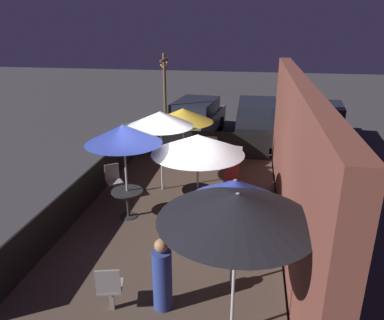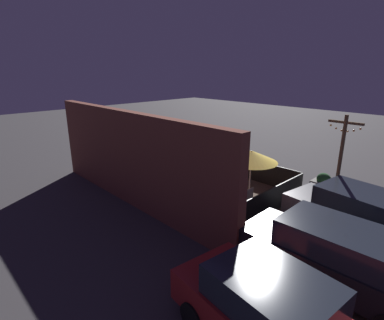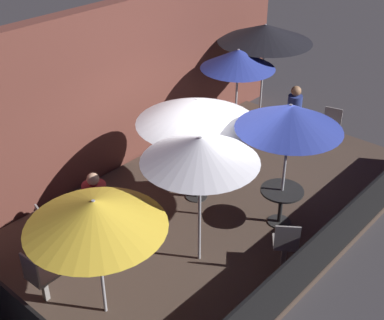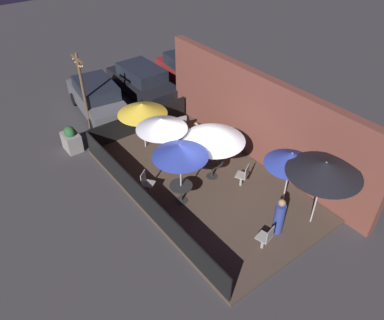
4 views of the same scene
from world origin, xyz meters
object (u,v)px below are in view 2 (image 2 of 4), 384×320
object	(u,v)px
patio_umbrella_2	(122,137)
patio_umbrella_5	(219,139)
planter_box	(323,188)
patio_chair_4	(213,199)
parked_car_0	(363,216)
patio_umbrella_0	(197,130)
patron_0	(195,191)
patio_umbrella_4	(251,156)
dining_table_0	(197,163)
patio_chair_3	(223,165)
patron_1	(135,156)
patio_chair_0	(151,171)
patio_chair_1	(247,199)
patio_umbrella_3	(107,127)
parked_car_2	(269,314)
patio_chair_2	(145,154)
dining_table_1	(176,173)
parked_car_1	(335,256)
light_post	(340,162)
patio_umbrella_1	(175,143)

from	to	relation	value
patio_umbrella_2	patio_umbrella_5	bearing A→B (deg)	-150.13
patio_umbrella_5	planter_box	xyz separation A→B (m)	(-3.63, -2.15, -1.75)
patio_chair_4	parked_car_0	distance (m)	4.65
patio_umbrella_0	patron_0	bearing A→B (deg)	133.83
patio_umbrella_0	patio_umbrella_4	world-z (taller)	patio_umbrella_0
dining_table_0	patio_chair_3	bearing A→B (deg)	-143.68
patio_umbrella_0	patron_1	size ratio (longest dim) A/B	1.78
patio_chair_0	patio_chair_1	bearing A→B (deg)	-19.53
patio_umbrella_3	parked_car_2	size ratio (longest dim) A/B	0.61
patio_chair_2	patron_0	distance (m)	5.77
patio_umbrella_4	parked_car_2	xyz separation A→B (m)	(-4.01, 5.01, -1.08)
dining_table_1	patio_chair_3	size ratio (longest dim) A/B	0.83
parked_car_1	parked_car_0	bearing A→B (deg)	-86.13
patio_umbrella_4	patio_chair_0	bearing A→B (deg)	19.57
patio_chair_0	parked_car_1	world-z (taller)	parked_car_1
patio_chair_4	planter_box	size ratio (longest dim) A/B	0.83
patio_chair_0	patron_0	size ratio (longest dim) A/B	0.80
patio_chair_4	parked_car_1	xyz separation A→B (m)	(-4.44, 0.67, 0.23)
light_post	parked_car_0	size ratio (longest dim) A/B	0.77
patio_umbrella_1	dining_table_1	world-z (taller)	patio_umbrella_1
planter_box	light_post	xyz separation A→B (m)	(-0.90, 1.21, 1.54)
patron_1	light_post	bearing A→B (deg)	27.79
planter_box	parked_car_1	xyz separation A→B (m)	(-2.33, 4.84, 0.35)
dining_table_1	parked_car_0	world-z (taller)	parked_car_0
patio_umbrella_0	light_post	distance (m)	6.30
planter_box	patio_chair_0	bearing A→B (deg)	33.06
light_post	patio_chair_0	bearing A→B (deg)	21.50
patio_umbrella_0	dining_table_1	distance (m)	2.37
patio_umbrella_1	parked_car_2	world-z (taller)	patio_umbrella_1
patio_umbrella_5	parked_car_1	distance (m)	6.69
patio_chair_4	parked_car_0	xyz separation A→B (m)	(-4.22, -1.93, 0.23)
patio_umbrella_1	patio_umbrella_2	distance (m)	2.79
patio_chair_0	parked_car_0	size ratio (longest dim) A/B	0.20
patio_umbrella_3	patio_chair_2	world-z (taller)	patio_umbrella_3
dining_table_0	parked_car_1	xyz separation A→B (m)	(-7.71, 3.15, 0.16)
patio_umbrella_0	patio_umbrella_2	world-z (taller)	patio_umbrella_0
patron_1	parked_car_0	size ratio (longest dim) A/B	0.29
patron_1	parked_car_1	xyz separation A→B (m)	(-10.67, 1.54, 0.11)
patio_chair_3	parked_car_1	size ratio (longest dim) A/B	0.21
patio_umbrella_2	patio_chair_1	xyz separation A→B (m)	(-6.28, -1.12, -1.41)
patio_umbrella_5	parked_car_1	bearing A→B (deg)	155.70
patio_chair_2	planter_box	size ratio (longest dim) A/B	0.83
patio_umbrella_5	patio_chair_1	world-z (taller)	patio_umbrella_5
dining_table_0	parked_car_0	size ratio (longest dim) A/B	0.17
patio_chair_2	patron_1	distance (m)	0.88
patron_0	patron_1	world-z (taller)	patron_1
patio_chair_1	parked_car_1	world-z (taller)	parked_car_1
dining_table_1	parked_car_1	bearing A→B (deg)	168.82
patio_umbrella_0	patio_chair_0	xyz separation A→B (m)	(0.69, 2.25, -1.67)
patio_chair_0	planter_box	size ratio (longest dim) A/B	0.83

